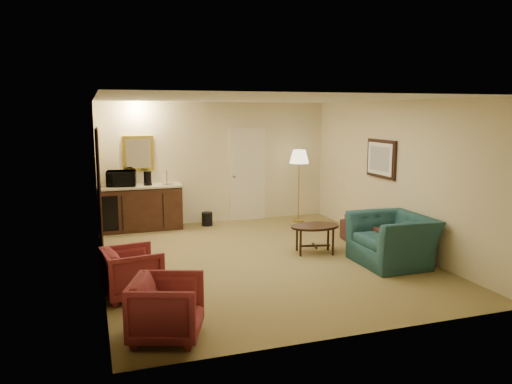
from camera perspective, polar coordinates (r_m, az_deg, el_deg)
ground at (r=8.31m, az=0.58°, el=-7.66°), size 6.00×6.00×0.00m
room_walls at (r=8.68m, az=-1.67°, el=4.63°), size 5.02×6.01×2.61m
wetbar_cabinet at (r=10.46m, az=-12.95°, el=-1.75°), size 1.64×0.58×0.92m
sofa at (r=9.02m, az=13.92°, el=-4.22°), size 0.69×1.87×0.71m
teal_armchair at (r=8.22m, az=15.36°, el=-4.37°), size 0.79×1.21×1.06m
rose_chair_near at (r=6.80m, az=-13.98°, el=-8.63°), size 0.76×0.79×0.72m
rose_chair_far at (r=5.53m, az=-10.14°, el=-12.65°), size 0.88×0.91×0.74m
coffee_table at (r=8.64m, az=6.72°, el=-5.36°), size 0.96×0.75×0.49m
floor_lamp at (r=10.92m, az=4.91°, el=0.70°), size 0.50×0.50×1.59m
waste_bin at (r=10.66m, az=-5.61°, el=-3.09°), size 0.26×0.26×0.29m
microwave at (r=10.35m, az=-15.15°, el=1.70°), size 0.60×0.39×0.38m
coffee_maker at (r=10.35m, az=-12.29°, el=1.55°), size 0.18×0.18×0.29m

